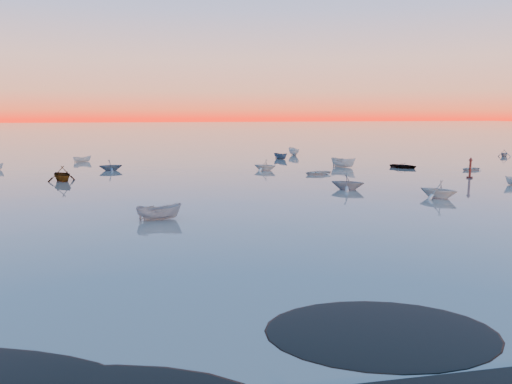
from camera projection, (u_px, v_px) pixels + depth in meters
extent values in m
plane|color=#6B6259|center=(190.00, 150.00, 116.39)|extent=(600.00, 600.00, 0.00)
imported|color=gray|center=(159.00, 219.00, 41.59)|extent=(1.68, 3.79, 1.30)
imported|color=silver|center=(438.00, 198.00, 51.84)|extent=(4.27, 3.91, 1.41)
cylinder|color=#45130E|center=(470.00, 178.00, 67.29)|extent=(0.82, 0.82, 0.27)
cylinder|color=#45130E|center=(470.00, 169.00, 67.10)|extent=(0.29, 0.29, 2.38)
cone|color=#45130E|center=(471.00, 159.00, 66.87)|extent=(0.55, 0.55, 0.46)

